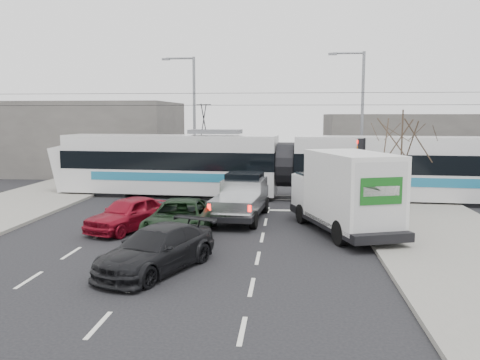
# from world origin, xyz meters

# --- Properties ---
(ground) EXTENTS (120.00, 120.00, 0.00)m
(ground) POSITION_xyz_m (0.00, 0.00, 0.00)
(ground) COLOR black
(ground) RESTS_ON ground
(sidewalk_right) EXTENTS (6.00, 60.00, 0.15)m
(sidewalk_right) POSITION_xyz_m (9.00, 0.00, 0.07)
(sidewalk_right) COLOR gray
(sidewalk_right) RESTS_ON ground
(rails) EXTENTS (60.00, 1.60, 0.03)m
(rails) POSITION_xyz_m (0.00, 10.00, 0.01)
(rails) COLOR #33302D
(rails) RESTS_ON ground
(building_left) EXTENTS (14.00, 10.00, 6.00)m
(building_left) POSITION_xyz_m (-14.00, 22.00, 3.00)
(building_left) COLOR #67625E
(building_left) RESTS_ON ground
(building_right) EXTENTS (12.00, 10.00, 5.00)m
(building_right) POSITION_xyz_m (12.00, 24.00, 2.50)
(building_right) COLOR #67625E
(building_right) RESTS_ON ground
(bare_tree) EXTENTS (2.40, 2.40, 5.00)m
(bare_tree) POSITION_xyz_m (7.60, 2.50, 3.79)
(bare_tree) COLOR #47382B
(bare_tree) RESTS_ON ground
(traffic_signal) EXTENTS (0.44, 0.44, 3.60)m
(traffic_signal) POSITION_xyz_m (6.47, 6.50, 2.74)
(traffic_signal) COLOR black
(traffic_signal) RESTS_ON ground
(street_lamp_near) EXTENTS (2.38, 0.25, 9.00)m
(street_lamp_near) POSITION_xyz_m (7.31, 14.00, 5.11)
(street_lamp_near) COLOR slate
(street_lamp_near) RESTS_ON ground
(street_lamp_far) EXTENTS (2.38, 0.25, 9.00)m
(street_lamp_far) POSITION_xyz_m (-4.19, 16.00, 5.11)
(street_lamp_far) COLOR slate
(street_lamp_far) RESTS_ON ground
(catenary) EXTENTS (60.00, 0.20, 7.00)m
(catenary) POSITION_xyz_m (0.00, 10.00, 3.88)
(catenary) COLOR black
(catenary) RESTS_ON ground
(tram) EXTENTS (27.24, 4.84, 5.53)m
(tram) POSITION_xyz_m (2.53, 9.68, 1.96)
(tram) COLOR silver
(tram) RESTS_ON ground
(silver_pickup) EXTENTS (2.49, 5.96, 2.11)m
(silver_pickup) POSITION_xyz_m (0.53, 3.85, 1.05)
(silver_pickup) COLOR black
(silver_pickup) RESTS_ON ground
(box_truck) EXTENTS (4.45, 7.26, 3.43)m
(box_truck) POSITION_xyz_m (5.08, 1.05, 1.70)
(box_truck) COLOR black
(box_truck) RESTS_ON ground
(navy_pickup) EXTENTS (2.90, 5.44, 2.18)m
(navy_pickup) POSITION_xyz_m (5.57, 6.45, 1.07)
(navy_pickup) COLOR black
(navy_pickup) RESTS_ON ground
(green_car) EXTENTS (2.55, 5.34, 1.47)m
(green_car) POSITION_xyz_m (-1.66, -0.05, 0.73)
(green_car) COLOR black
(green_car) RESTS_ON ground
(red_car) EXTENTS (3.29, 4.60, 1.45)m
(red_car) POSITION_xyz_m (-4.06, 0.76, 0.73)
(red_car) COLOR maroon
(red_car) RESTS_ON ground
(dark_car) EXTENTS (3.65, 5.18, 1.39)m
(dark_car) POSITION_xyz_m (-1.41, -4.71, 0.70)
(dark_car) COLOR black
(dark_car) RESTS_ON ground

